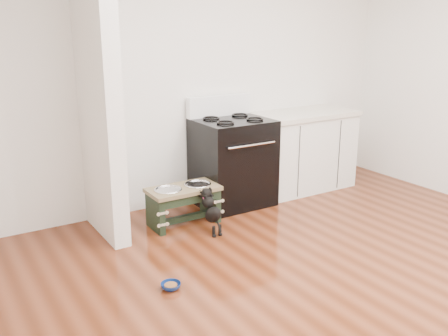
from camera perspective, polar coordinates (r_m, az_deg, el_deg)
ground at (r=3.82m, az=15.99°, el=-14.09°), size 5.00×5.00×0.00m
room_shell at (r=3.33m, az=18.17°, el=10.86°), size 5.00×5.00×5.00m
partition_wall at (r=4.49m, az=-14.21°, el=8.87°), size 0.15×0.80×2.70m
oven_range at (r=5.31m, az=0.98°, el=0.85°), size 0.76×0.69×1.14m
cabinet_run at (r=5.90m, az=8.90°, el=1.97°), size 1.24×0.64×0.91m
dog_feeder at (r=4.82m, az=-4.63°, el=-3.45°), size 0.68×0.36×0.39m
puppy at (r=4.63m, az=-1.48°, el=-4.75°), size 0.12×0.35×0.42m
floor_bowl at (r=3.79m, az=-6.09°, el=-13.27°), size 0.18×0.18×0.05m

